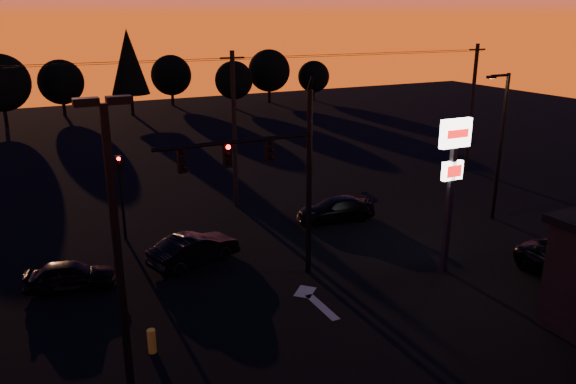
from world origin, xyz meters
name	(u,v)px	position (x,y,z in m)	size (l,w,h in m)	color
ground	(324,322)	(0.00, 0.00, 0.00)	(120.00, 120.00, 0.00)	black
lane_arrow	(314,299)	(0.50, 1.67, 0.01)	(1.20, 3.10, 0.01)	beige
traffic_signal_mast	(275,168)	(-0.10, 3.99, 4.94)	(6.79, 0.52, 8.58)	black
secondary_signal	(121,185)	(-5.00, 11.49, 2.86)	(0.30, 0.31, 4.35)	black
parking_lot_light	(118,259)	(-7.50, -3.00, 5.27)	(1.25, 0.30, 9.14)	black
pylon_sign	(453,163)	(7.00, 1.50, 4.91)	(1.50, 0.28, 6.80)	black
streetlight	(500,141)	(13.91, 5.50, 4.42)	(1.55, 0.35, 8.00)	black
utility_pole_1	(234,129)	(2.00, 14.00, 4.59)	(1.40, 0.26, 9.00)	black
utility_pole_2	(472,108)	(20.00, 14.00, 4.59)	(1.40, 0.26, 9.00)	black
power_wires	(232,58)	(2.00, 14.00, 8.57)	(36.00, 1.22, 0.07)	black
bollard	(152,341)	(-6.14, 0.85, 0.43)	(0.28, 0.28, 0.85)	gold
tree_2	(0,83)	(-10.00, 48.00, 4.37)	(5.77, 5.78, 7.26)	black
tree_3	(61,82)	(-4.00, 52.00, 3.75)	(4.95, 4.95, 6.22)	black
tree_4	(129,62)	(3.00, 49.00, 5.93)	(4.18, 4.18, 9.50)	black
tree_5	(171,75)	(9.00, 54.00, 3.75)	(4.95, 4.95, 6.22)	black
tree_6	(234,80)	(15.00, 48.00, 3.43)	(4.54, 4.54, 5.71)	black
tree_7	(269,71)	(21.00, 51.00, 4.06)	(5.36, 5.36, 6.74)	black
tree_8	(314,77)	(27.00, 50.00, 3.12)	(4.12, 4.12, 5.19)	black
car_left	(70,275)	(-8.07, 6.94, 0.61)	(1.45, 3.60, 1.23)	black
car_mid	(194,249)	(-2.71, 7.12, 0.70)	(1.48, 4.24, 1.40)	black
car_right	(336,209)	(5.98, 9.15, 0.63)	(1.78, 4.37, 1.27)	black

